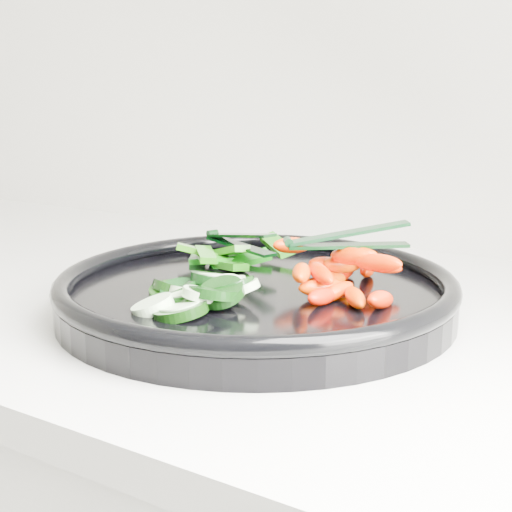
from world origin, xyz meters
The scene contains 6 objects.
veggie_tray centered at (0.14, 1.65, 0.95)m, with size 0.47×0.47×0.04m.
cucumber_pile centered at (0.11, 1.58, 0.96)m, with size 0.11×0.13×0.04m.
carrot_pile centered at (0.21, 1.68, 0.97)m, with size 0.14×0.15×0.05m.
pepper_pile centered at (0.06, 1.72, 0.96)m, with size 0.11×0.13×0.04m.
tong_carrot centered at (0.21, 1.68, 1.00)m, with size 0.10×0.08×0.02m.
tong_pepper centered at (0.07, 1.72, 0.98)m, with size 0.11×0.06×0.02m.
Camera 1 is at (0.48, 1.11, 1.14)m, focal length 50.00 mm.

